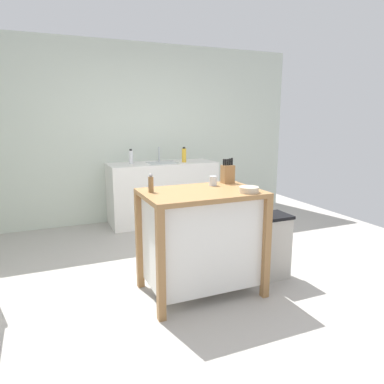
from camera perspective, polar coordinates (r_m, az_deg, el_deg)
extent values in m
plane|color=#ADA8A0|center=(3.51, 1.20, -14.27)|extent=(6.24, 6.24, 0.00)
cube|color=silver|center=(5.48, -9.49, 9.12)|extent=(5.24, 0.10, 2.60)
cube|color=#9E7042|center=(3.06, 1.48, -0.16)|extent=(1.01, 0.67, 0.04)
cube|color=white|center=(3.17, 1.44, -7.50)|extent=(0.91, 0.57, 0.79)
cube|color=#9E7042|center=(2.76, -5.00, -11.67)|extent=(0.06, 0.06, 0.89)
cube|color=#9E7042|center=(3.16, 11.72, -8.77)|extent=(0.06, 0.06, 0.89)
cube|color=#9E7042|center=(3.31, -8.36, -7.69)|extent=(0.06, 0.06, 0.89)
cube|color=#9E7042|center=(3.65, 6.22, -5.77)|extent=(0.06, 0.06, 0.89)
cube|color=#9E7042|center=(3.42, 5.69, 2.85)|extent=(0.11, 0.09, 0.17)
cylinder|color=black|center=(3.38, 5.07, 4.73)|extent=(0.02, 0.02, 0.06)
cylinder|color=black|center=(3.39, 5.40, 4.74)|extent=(0.02, 0.02, 0.06)
cylinder|color=black|center=(3.40, 5.73, 4.75)|extent=(0.02, 0.02, 0.06)
cylinder|color=black|center=(3.41, 6.05, 4.80)|extent=(0.02, 0.02, 0.06)
cylinder|color=black|center=(3.42, 6.37, 4.85)|extent=(0.02, 0.02, 0.07)
cylinder|color=beige|center=(3.02, 9.04, 0.38)|extent=(0.16, 0.16, 0.05)
cylinder|color=gray|center=(3.01, 9.06, 0.77)|extent=(0.13, 0.13, 0.01)
cylinder|color=silver|center=(3.28, 3.36, 1.79)|extent=(0.07, 0.07, 0.09)
cylinder|color=olive|center=(3.00, -6.55, 1.18)|extent=(0.04, 0.04, 0.13)
sphere|color=#99999E|center=(2.99, -6.59, 2.63)|extent=(0.03, 0.03, 0.03)
cube|color=#B7B2A8|center=(3.61, 12.21, -8.62)|extent=(0.34, 0.26, 0.60)
cube|color=black|center=(3.51, 12.44, -3.79)|extent=(0.36, 0.28, 0.03)
cube|color=white|center=(5.34, -4.69, -0.06)|extent=(1.57, 0.60, 0.89)
cube|color=silver|center=(5.25, -4.70, 4.50)|extent=(0.44, 0.36, 0.03)
cylinder|color=#B7BCC1|center=(5.39, -5.26, 6.02)|extent=(0.02, 0.02, 0.22)
cylinder|color=yellow|center=(5.28, -1.28, 5.84)|extent=(0.06, 0.06, 0.20)
cylinder|color=black|center=(5.27, -1.29, 7.05)|extent=(0.04, 0.04, 0.02)
cylinder|color=white|center=(5.19, -9.69, 5.48)|extent=(0.06, 0.06, 0.19)
cylinder|color=black|center=(5.18, -9.73, 6.64)|extent=(0.04, 0.04, 0.02)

